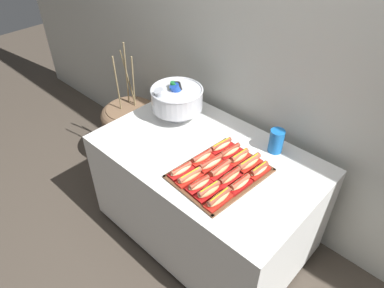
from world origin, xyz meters
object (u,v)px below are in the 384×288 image
(hot_dog_2, at_px, (199,184))
(hot_dog_1, at_px, (190,177))
(hot_dog_3, at_px, (209,191))
(punch_bowl, at_px, (177,98))
(hot_dog_9, at_px, (240,184))
(hot_dog_4, at_px, (219,198))
(floor_vase, at_px, (133,137))
(hot_dog_8, at_px, (230,177))
(hot_dog_14, at_px, (259,170))
(hot_dog_10, at_px, (221,146))
(cup_stack, at_px, (276,141))
(hot_dog_12, at_px, (239,157))
(hot_dog_5, at_px, (202,157))
(hot_dog_6, at_px, (211,163))
(buffet_table, at_px, (205,193))
(hot_dog_7, at_px, (220,169))
(hot_dog_0, at_px, (181,170))
(serving_tray, at_px, (220,174))
(hot_dog_13, at_px, (249,163))
(hot_dog_11, at_px, (230,151))

(hot_dog_2, bearing_deg, hot_dog_1, 175.75)
(hot_dog_3, bearing_deg, hot_dog_2, 175.75)
(punch_bowl, bearing_deg, hot_dog_9, -19.16)
(hot_dog_4, xyz_separation_m, punch_bowl, (-0.74, 0.43, 0.12))
(floor_vase, height_order, punch_bowl, floor_vase)
(hot_dog_8, xyz_separation_m, hot_dog_14, (0.09, 0.16, -0.00))
(hot_dog_2, relative_size, hot_dog_3, 0.96)
(hot_dog_10, xyz_separation_m, hot_dog_14, (0.30, -0.02, 0.00))
(cup_stack, bearing_deg, hot_dog_12, -113.02)
(hot_dog_9, xyz_separation_m, hot_dog_10, (-0.29, 0.19, -0.00))
(hot_dog_14, bearing_deg, hot_dog_9, -94.25)
(hot_dog_5, xyz_separation_m, hot_dog_8, (0.22, -0.02, -0.00))
(hot_dog_6, bearing_deg, buffet_table, 141.21)
(hot_dog_3, height_order, hot_dog_8, hot_dog_3)
(hot_dog_7, height_order, hot_dog_8, hot_dog_7)
(hot_dog_0, height_order, cup_stack, cup_stack)
(hot_dog_2, height_order, hot_dog_5, hot_dog_5)
(serving_tray, xyz_separation_m, hot_dog_5, (-0.15, 0.01, 0.03))
(hot_dog_3, relative_size, hot_dog_4, 0.94)
(serving_tray, height_order, cup_stack, cup_stack)
(hot_dog_14, bearing_deg, hot_dog_2, -118.70)
(hot_dog_9, bearing_deg, hot_dog_0, -155.44)
(hot_dog_6, xyz_separation_m, hot_dog_10, (-0.06, 0.17, -0.00))
(floor_vase, bearing_deg, cup_stack, 6.50)
(hot_dog_10, bearing_deg, hot_dog_5, -94.25)
(hot_dog_4, bearing_deg, floor_vase, 162.01)
(hot_dog_6, bearing_deg, hot_dog_0, -118.70)
(hot_dog_2, height_order, hot_dog_9, hot_dog_9)
(hot_dog_4, distance_m, hot_dog_14, 0.33)
(punch_bowl, bearing_deg, hot_dog_0, -42.54)
(hot_dog_8, bearing_deg, hot_dog_1, -136.53)
(hot_dog_7, xyz_separation_m, hot_dog_8, (0.07, -0.01, -0.00))
(hot_dog_6, relative_size, punch_bowl, 0.51)
(hot_dog_12, bearing_deg, hot_dog_14, -4.25)
(hot_dog_2, bearing_deg, hot_dog_6, 110.19)
(floor_vase, distance_m, hot_dog_13, 1.37)
(hot_dog_6, distance_m, hot_dog_8, 0.15)
(hot_dog_0, relative_size, hot_dog_10, 0.96)
(hot_dog_6, distance_m, hot_dog_14, 0.28)
(floor_vase, xyz_separation_m, hot_dog_4, (1.32, -0.43, 0.52))
(hot_dog_0, bearing_deg, hot_dog_4, -4.25)
(hot_dog_7, height_order, hot_dog_13, same)
(hot_dog_7, bearing_deg, hot_dog_5, 175.75)
(hot_dog_9, height_order, hot_dog_10, hot_dog_9)
(hot_dog_4, bearing_deg, hot_dog_6, 139.49)
(hot_dog_6, relative_size, hot_dog_11, 1.08)
(floor_vase, relative_size, hot_dog_7, 6.60)
(hot_dog_2, distance_m, hot_dog_4, 0.15)
(hot_dog_9, bearing_deg, floor_vase, 168.80)
(floor_vase, xyz_separation_m, serving_tray, (1.18, -0.25, 0.49))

